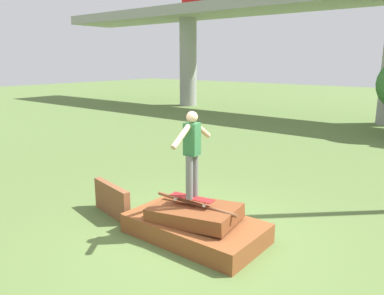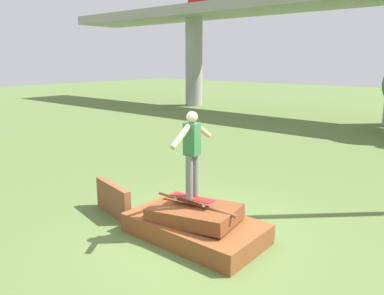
% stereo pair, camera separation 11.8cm
% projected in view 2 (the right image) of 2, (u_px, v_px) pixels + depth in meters
% --- Properties ---
extents(ground_plane, '(80.00, 80.00, 0.00)m').
position_uv_depth(ground_plane, '(195.00, 237.00, 6.41)').
color(ground_plane, '#567038').
extents(scrap_pile, '(2.33, 1.31, 0.63)m').
position_uv_depth(scrap_pile, '(195.00, 224.00, 6.34)').
color(scrap_pile, brown).
rests_on(scrap_pile, ground_plane).
extents(scrap_plank_loose, '(1.19, 0.37, 0.63)m').
position_uv_depth(scrap_plank_loose, '(113.00, 199.00, 7.27)').
color(scrap_plank_loose, brown).
rests_on(scrap_plank_loose, ground_plane).
extents(skateboard, '(0.81, 0.30, 0.09)m').
position_uv_depth(skateboard, '(192.00, 198.00, 6.25)').
color(skateboard, maroon).
rests_on(skateboard, scrap_pile).
extents(skater, '(0.25, 1.14, 1.44)m').
position_uv_depth(skater, '(192.00, 149.00, 6.06)').
color(skater, slate).
rests_on(skater, skateboard).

